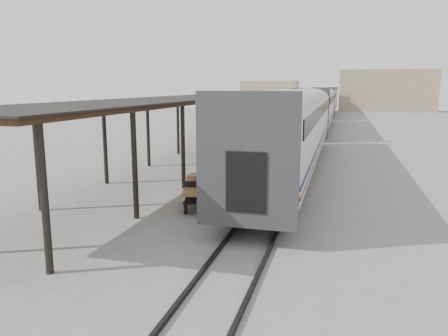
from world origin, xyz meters
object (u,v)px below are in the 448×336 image
(porter, at_px, (202,169))
(pedestrian, at_px, (213,139))
(luggage_tug, at_px, (244,139))
(baggage_cart, at_px, (201,192))

(porter, distance_m, pedestrian, 17.06)
(luggage_tug, height_order, pedestrian, pedestrian)
(pedestrian, bearing_deg, porter, 101.66)
(porter, relative_size, pedestrian, 1.08)
(luggage_tug, xyz_separation_m, pedestrian, (-2.00, -2.02, 0.11))
(luggage_tug, distance_m, pedestrian, 2.84)
(baggage_cart, xyz_separation_m, pedestrian, (-4.17, 15.81, 0.15))
(baggage_cart, bearing_deg, pedestrian, 92.24)
(baggage_cart, distance_m, porter, 1.28)
(luggage_tug, height_order, porter, porter)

